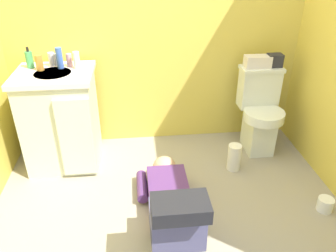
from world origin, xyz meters
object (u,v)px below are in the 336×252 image
at_px(toiletry_bag, 275,60).
at_px(toilet_paper_roll, 325,204).
at_px(paper_towel_roll, 234,157).
at_px(toilet, 260,111).
at_px(bottle_amber, 39,63).
at_px(tissue_box, 258,62).
at_px(vanity_cabinet, 61,119).
at_px(person_plumber, 171,203).
at_px(faucet, 55,60).
at_px(bottle_pink, 69,60).
at_px(bottle_white, 52,59).
at_px(bottle_clear, 77,60).
at_px(bottle_blue, 59,58).
at_px(soap_dispenser, 29,59).

distance_m(toiletry_bag, toilet_paper_roll, 1.23).
bearing_deg(paper_towel_roll, toiletry_bag, 45.35).
height_order(toilet, bottle_amber, bottle_amber).
bearing_deg(toiletry_bag, tissue_box, 180.00).
height_order(toiletry_bag, bottle_amber, bottle_amber).
xyz_separation_m(toilet, bottle_amber, (-1.82, 0.01, 0.51)).
height_order(vanity_cabinet, person_plumber, vanity_cabinet).
bearing_deg(faucet, vanity_cabinet, -88.69).
height_order(tissue_box, bottle_amber, bottle_amber).
bearing_deg(faucet, person_plumber, -50.27).
bearing_deg(tissue_box, bottle_amber, -177.47).
bearing_deg(toilet_paper_roll, bottle_pink, 152.32).
distance_m(vanity_cabinet, toilet_paper_roll, 2.13).
xyz_separation_m(toilet, bottle_pink, (-1.60, 0.08, 0.50)).
bearing_deg(bottle_white, bottle_amber, -127.85).
bearing_deg(bottle_clear, bottle_pink, 138.73).
height_order(vanity_cabinet, tissue_box, tissue_box).
relative_size(person_plumber, bottle_blue, 6.50).
relative_size(person_plumber, soap_dispenser, 6.42).
bearing_deg(toilet_paper_roll, toilet, 103.85).
bearing_deg(bottle_clear, bottle_amber, -178.51).
relative_size(vanity_cabinet, soap_dispenser, 4.94).
xyz_separation_m(soap_dispenser, bottle_white, (0.16, 0.03, -0.01)).
height_order(bottle_clear, paper_towel_roll, bottle_clear).
bearing_deg(paper_towel_roll, vanity_cabinet, 169.09).
bearing_deg(bottle_blue, bottle_clear, -9.27).
height_order(person_plumber, paper_towel_roll, person_plumber).
xyz_separation_m(toilet, person_plumber, (-0.90, -0.88, -0.19)).
bearing_deg(bottle_white, toilet, -3.53).
bearing_deg(toilet_paper_roll, vanity_cabinet, 156.75).
height_order(bottle_amber, paper_towel_roll, bottle_amber).
distance_m(vanity_cabinet, soap_dispenser, 0.52).
relative_size(person_plumber, bottle_clear, 7.93).
distance_m(bottle_amber, paper_towel_roll, 1.73).
bearing_deg(soap_dispenser, toilet_paper_roll, -24.22).
relative_size(toilet, faucet, 7.50).
height_order(vanity_cabinet, bottle_clear, bottle_clear).
distance_m(soap_dispenser, bottle_clear, 0.37).
xyz_separation_m(tissue_box, bottle_clear, (-1.49, -0.07, 0.09)).
height_order(bottle_blue, bottle_clear, bottle_blue).
bearing_deg(vanity_cabinet, tissue_box, 4.76).
relative_size(bottle_white, paper_towel_roll, 0.47).
bearing_deg(soap_dispenser, paper_towel_roll, -13.93).
height_order(toiletry_bag, bottle_blue, bottle_blue).
height_order(person_plumber, toilet_paper_roll, person_plumber).
bearing_deg(toiletry_bag, bottle_clear, -177.52).
height_order(bottle_clear, toilet_paper_roll, bottle_clear).
bearing_deg(bottle_white, paper_towel_roll, -16.50).
distance_m(tissue_box, paper_towel_roll, 0.84).
bearing_deg(toilet, tissue_box, 116.43).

